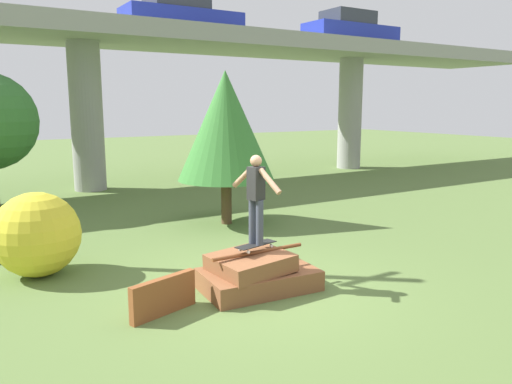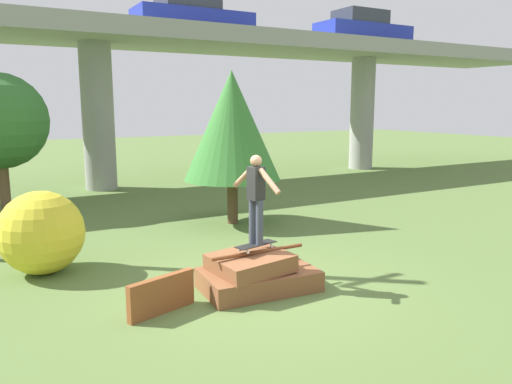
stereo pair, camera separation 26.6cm
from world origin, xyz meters
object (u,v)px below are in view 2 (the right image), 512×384
(car_on_overpass_mid, at_px, (363,30))
(tree_behind_left, at_px, (232,126))
(skateboard, at_px, (256,245))
(car_on_overpass_left, at_px, (192,16))
(bush_yellow_flowering, at_px, (41,233))
(skater, at_px, (256,194))

(car_on_overpass_mid, height_order, tree_behind_left, car_on_overpass_mid)
(skateboard, bearing_deg, car_on_overpass_mid, 43.23)
(skateboard, xyz_separation_m, car_on_overpass_mid, (11.63, 10.94, 5.54))
(car_on_overpass_left, relative_size, tree_behind_left, 1.19)
(car_on_overpass_left, distance_m, bush_yellow_flowering, 12.77)
(skater, relative_size, car_on_overpass_left, 0.32)
(skater, xyz_separation_m, car_on_overpass_mid, (11.63, 10.94, 4.70))
(skateboard, distance_m, car_on_overpass_mid, 16.90)
(skateboard, height_order, car_on_overpass_mid, car_on_overpass_mid)
(car_on_overpass_left, height_order, car_on_overpass_mid, car_on_overpass_left)
(skater, bearing_deg, car_on_overpass_left, 72.00)
(skater, bearing_deg, skateboard, 0.00)
(car_on_overpass_mid, bearing_deg, tree_behind_left, -146.10)
(car_on_overpass_mid, distance_m, bush_yellow_flowering, 17.73)
(tree_behind_left, bearing_deg, car_on_overpass_mid, 33.90)
(car_on_overpass_left, xyz_separation_m, bush_yellow_flowering, (-6.79, -9.26, -5.59))
(car_on_overpass_left, distance_m, car_on_overpass_mid, 7.85)
(car_on_overpass_left, relative_size, car_on_overpass_mid, 1.01)
(car_on_overpass_left, xyz_separation_m, tree_behind_left, (-2.10, -7.50, -3.87))
(skater, height_order, bush_yellow_flowering, skater)
(car_on_overpass_mid, relative_size, tree_behind_left, 1.17)
(car_on_overpass_left, distance_m, tree_behind_left, 8.70)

